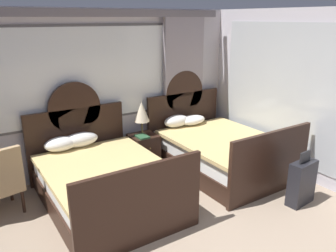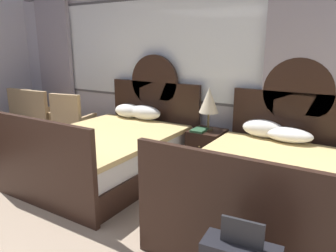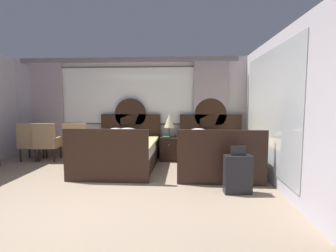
% 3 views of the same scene
% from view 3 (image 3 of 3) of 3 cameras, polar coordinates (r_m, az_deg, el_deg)
% --- Properties ---
extents(ground_plane, '(24.00, 24.00, 0.00)m').
position_cam_3_polar(ground_plane, '(3.85, -21.63, -18.13)').
color(ground_plane, gray).
extents(wall_back_window, '(6.34, 0.22, 2.70)m').
position_cam_3_polar(wall_back_window, '(7.03, -9.00, 4.75)').
color(wall_back_window, silver).
rests_on(wall_back_window, ground_plane).
extents(wall_right_mirror, '(0.08, 4.29, 2.70)m').
position_cam_3_polar(wall_right_mirror, '(5.02, 22.95, 3.16)').
color(wall_right_mirror, silver).
rests_on(wall_right_mirror, ground_plane).
extents(bed_near_window, '(1.61, 2.25, 1.60)m').
position_cam_3_polar(bed_near_window, '(6.00, -10.51, -5.74)').
color(bed_near_window, black).
rests_on(bed_near_window, ground_plane).
extents(bed_near_mirror, '(1.61, 2.25, 1.60)m').
position_cam_3_polar(bed_near_mirror, '(5.85, 10.35, -6.05)').
color(bed_near_mirror, black).
rests_on(bed_near_mirror, ground_plane).
extents(nightstand_between_beds, '(0.45, 0.48, 0.60)m').
position_cam_3_polar(nightstand_between_beds, '(6.58, 0.31, -5.10)').
color(nightstand_between_beds, black).
rests_on(nightstand_between_beds, ground_plane).
extents(table_lamp_on_nightstand, '(0.27, 0.27, 0.59)m').
position_cam_3_polar(table_lamp_on_nightstand, '(6.52, 0.30, 1.09)').
color(table_lamp_on_nightstand, brown).
rests_on(table_lamp_on_nightstand, nightstand_between_beds).
extents(book_on_nightstand, '(0.18, 0.26, 0.03)m').
position_cam_3_polar(book_on_nightstand, '(6.44, -0.40, -2.47)').
color(book_on_nightstand, '#285133').
rests_on(book_on_nightstand, nightstand_between_beds).
extents(armchair_by_window_left, '(0.65, 0.65, 0.98)m').
position_cam_3_polar(armchair_by_window_left, '(6.81, -19.99, -3.28)').
color(armchair_by_window_left, tan).
rests_on(armchair_by_window_left, ground_plane).
extents(armchair_by_window_centre, '(0.61, 0.61, 0.98)m').
position_cam_3_polar(armchair_by_window_centre, '(7.16, -25.65, -3.08)').
color(armchair_by_window_centre, tan).
rests_on(armchair_by_window_centre, ground_plane).
extents(armchair_by_window_right, '(0.61, 0.61, 0.98)m').
position_cam_3_polar(armchair_by_window_right, '(7.36, -28.33, -2.97)').
color(armchair_by_window_right, tan).
rests_on(armchair_by_window_right, ground_plane).
extents(suitcase_on_floor, '(0.46, 0.23, 0.80)m').
position_cam_3_polar(suitcase_on_floor, '(4.41, 15.43, -10.40)').
color(suitcase_on_floor, black).
rests_on(suitcase_on_floor, ground_plane).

